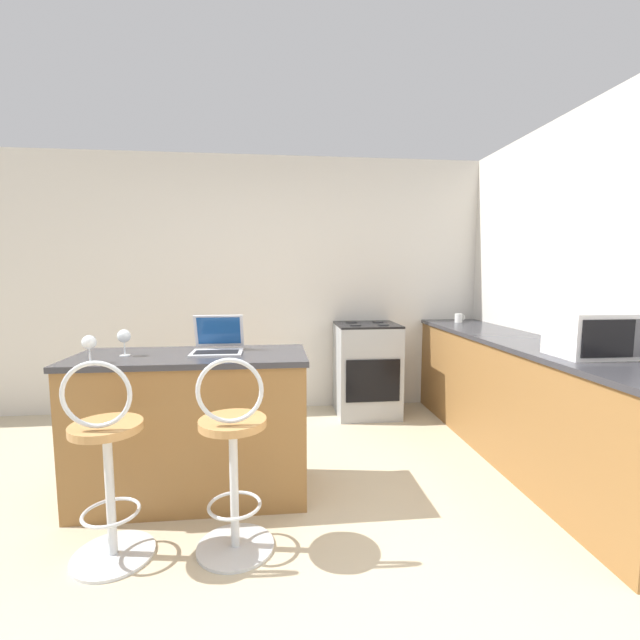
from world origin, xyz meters
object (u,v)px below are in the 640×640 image
object	(u,v)px
stove_range	(367,369)
wine_glass_tall	(124,337)
bar_stool_near	(107,466)
bar_stool_far	(233,460)
mug_white	(459,318)
wine_glass_short	(89,343)
microwave	(593,334)
laptop	(218,343)

from	to	relation	value
stove_range	wine_glass_tall	size ratio (longest dim) A/B	5.71
wine_glass_tall	bar_stool_near	bearing A→B (deg)	-81.42
bar_stool_far	mug_white	size ratio (longest dim) A/B	11.05
bar_stool_far	wine_glass_short	size ratio (longest dim) A/B	6.51
microwave	mug_white	world-z (taller)	microwave
mug_white	microwave	bearing A→B (deg)	-88.66
bar_stool_near	mug_white	world-z (taller)	bar_stool_near
microwave	laptop	bearing A→B (deg)	169.86
bar_stool_far	microwave	world-z (taller)	microwave
laptop	mug_white	bearing A→B (deg)	31.82
stove_range	wine_glass_short	world-z (taller)	wine_glass_short
microwave	stove_range	distance (m)	2.13
microwave	wine_glass_short	world-z (taller)	microwave
mug_white	stove_range	bearing A→B (deg)	-179.25
stove_range	bar_stool_near	bearing A→B (deg)	-130.43
bar_stool_far	laptop	bearing A→B (deg)	102.51
bar_stool_near	bar_stool_far	xyz separation A→B (m)	(0.61, 0.00, 0.00)
bar_stool_far	wine_glass_tall	bearing A→B (deg)	139.92
mug_white	bar_stool_near	bearing A→B (deg)	-142.67
mug_white	wine_glass_tall	xyz separation A→B (m)	(-2.79, -1.47, 0.07)
laptop	wine_glass_tall	size ratio (longest dim) A/B	1.94
bar_stool_far	microwave	size ratio (longest dim) A/B	2.28
bar_stool_far	wine_glass_tall	distance (m)	1.07
bar_stool_far	mug_white	xyz separation A→B (m)	(2.09, 2.06, 0.48)
bar_stool_near	bar_stool_far	bearing A→B (deg)	0.00
bar_stool_far	wine_glass_short	bearing A→B (deg)	154.58
stove_range	wine_glass_short	bearing A→B (deg)	-139.72
laptop	bar_stool_near	bearing A→B (deg)	-124.52
wine_glass_short	bar_stool_far	bearing A→B (deg)	-25.42
microwave	wine_glass_short	size ratio (longest dim) A/B	2.85
laptop	wine_glass_short	distance (m)	0.73
bar_stool_near	wine_glass_short	distance (m)	0.71
bar_stool_near	mug_white	distance (m)	3.43
wine_glass_tall	stove_range	bearing A→B (deg)	38.53
bar_stool_far	wine_glass_short	xyz separation A→B (m)	(-0.82, 0.39, 0.55)
laptop	mug_white	xyz separation A→B (m)	(2.24, 1.39, -0.01)
bar_stool_far	stove_range	bearing A→B (deg)	61.00
bar_stool_near	laptop	distance (m)	0.95
microwave	mug_white	xyz separation A→B (m)	(-0.04, 1.80, -0.09)
bar_stool_near	laptop	world-z (taller)	laptop
bar_stool_near	wine_glass_short	size ratio (longest dim) A/B	6.51
stove_range	laptop	bearing A→B (deg)	-132.98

